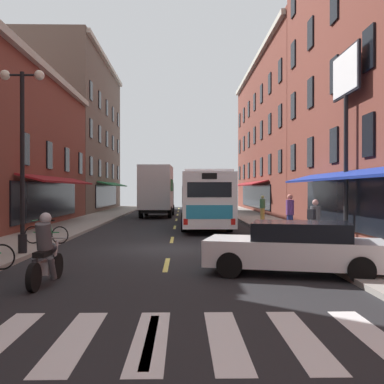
% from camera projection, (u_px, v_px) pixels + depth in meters
% --- Properties ---
extents(ground_plane, '(34.80, 80.00, 0.10)m').
position_uv_depth(ground_plane, '(170.00, 250.00, 16.57)').
color(ground_plane, black).
extents(lane_centre_dashes, '(0.14, 73.90, 0.01)m').
position_uv_depth(lane_centre_dashes, '(170.00, 250.00, 16.32)').
color(lane_centre_dashes, '#DBCC4C').
rests_on(lane_centre_dashes, ground).
extents(crosswalk_near, '(7.10, 2.80, 0.01)m').
position_uv_depth(crosswalk_near, '(150.00, 339.00, 6.57)').
color(crosswalk_near, silver).
rests_on(crosswalk_near, ground).
extents(sidewalk_left, '(3.00, 80.00, 0.14)m').
position_uv_depth(sidewalk_left, '(8.00, 247.00, 16.45)').
color(sidewalk_left, gray).
rests_on(sidewalk_left, ground).
extents(sidewalk_right, '(3.00, 80.00, 0.14)m').
position_uv_depth(sidewalk_right, '(329.00, 247.00, 16.69)').
color(sidewalk_right, gray).
rests_on(sidewalk_right, ground).
extents(billboard_sign, '(0.40, 2.83, 7.66)m').
position_uv_depth(billboard_sign, '(346.00, 95.00, 18.14)').
color(billboard_sign, black).
rests_on(billboard_sign, sidewalk_right).
extents(transit_bus, '(2.69, 12.20, 3.17)m').
position_uv_depth(transit_bus, '(204.00, 198.00, 26.87)').
color(transit_bus, white).
rests_on(transit_bus, ground).
extents(box_truck, '(2.62, 6.60, 4.02)m').
position_uv_depth(box_truck, '(157.00, 191.00, 35.73)').
color(box_truck, black).
rests_on(box_truck, ground).
extents(sedan_near, '(1.96, 4.81, 1.37)m').
position_uv_depth(sedan_near, '(164.00, 204.00, 46.13)').
color(sedan_near, navy).
rests_on(sedan_near, ground).
extents(sedan_mid, '(4.77, 2.83, 1.35)m').
position_uv_depth(sedan_mid, '(296.00, 248.00, 11.54)').
color(sedan_mid, silver).
rests_on(sedan_mid, ground).
extents(motorcycle_rider, '(0.62, 2.07, 1.66)m').
position_uv_depth(motorcycle_rider, '(46.00, 254.00, 10.27)').
color(motorcycle_rider, black).
rests_on(motorcycle_rider, ground).
extents(bicycle_near, '(1.71, 0.48, 0.91)m').
position_uv_depth(bicycle_near, '(46.00, 234.00, 16.99)').
color(bicycle_near, black).
rests_on(bicycle_near, sidewalk_left).
extents(pedestrian_near, '(0.51, 0.48, 1.69)m').
position_uv_depth(pedestrian_near, '(315.00, 221.00, 16.27)').
color(pedestrian_near, black).
rests_on(pedestrian_near, sidewalk_right).
extents(pedestrian_mid, '(0.36, 0.36, 1.65)m').
position_uv_depth(pedestrian_mid, '(262.00, 207.00, 30.11)').
color(pedestrian_mid, '#B29947').
rests_on(pedestrian_mid, sidewalk_right).
extents(pedestrian_far, '(0.36, 0.36, 1.84)m').
position_uv_depth(pedestrian_far, '(290.00, 213.00, 20.55)').
color(pedestrian_far, navy).
rests_on(pedestrian_far, sidewalk_right).
extents(street_lamp_twin, '(1.42, 0.32, 5.89)m').
position_uv_depth(street_lamp_twin, '(22.00, 152.00, 14.49)').
color(street_lamp_twin, black).
rests_on(street_lamp_twin, sidewalk_left).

